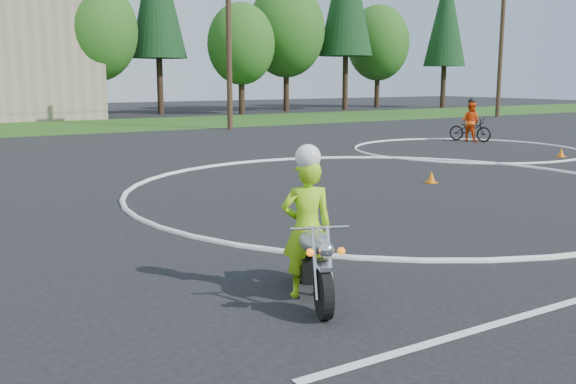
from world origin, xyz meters
TOP-DOWN VIEW (x-y plane):
  - ground at (0.00, 0.00)m, footprint 120.00×120.00m
  - grass_strip at (0.00, 27.00)m, footprint 120.00×10.00m
  - course_markings at (2.17, 4.35)m, footprint 19.05×19.05m
  - primary_motorcycle at (-5.69, -2.32)m, footprint 0.94×1.78m
  - rider_primary_grp at (-5.68, -2.18)m, footprint 0.71×0.59m
  - rider_second_grp at (10.60, 10.20)m, footprint 1.14×1.94m
  - traffic_cones at (5.76, 2.22)m, footprint 18.62×12.21m
  - treeline at (14.78, 34.61)m, footprint 38.20×8.10m
  - utility_poles at (5.00, 21.00)m, footprint 41.60×1.12m

SIDE VIEW (x-z plane):
  - ground at x=0.00m, z-range 0.00..0.00m
  - course_markings at x=2.17m, z-range -0.05..0.07m
  - grass_strip at x=0.00m, z-range 0.00..0.02m
  - traffic_cones at x=5.76m, z-range -0.01..0.29m
  - primary_motorcycle at x=-5.69m, z-range -0.01..0.97m
  - rider_second_grp at x=10.60m, z-range -0.26..1.50m
  - rider_primary_grp at x=-5.68m, z-range -0.03..1.80m
  - utility_poles at x=5.00m, z-range 0.20..10.20m
  - treeline at x=14.78m, z-range -0.64..13.88m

